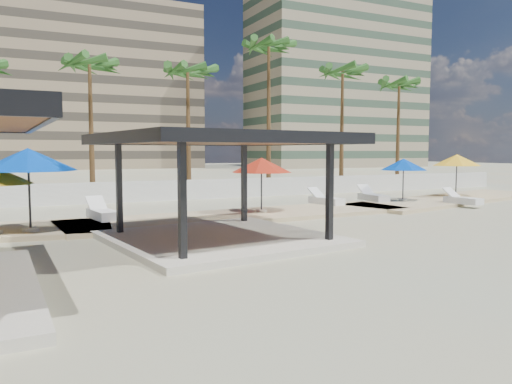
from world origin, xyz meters
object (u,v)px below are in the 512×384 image
Objects in this scene: pavilion_central at (220,178)px; lounger_c at (462,200)px; umbrella_c at (261,165)px; lounger_d at (373,197)px; lounger_b at (326,200)px; lounger_a at (102,214)px.

lounger_c is (15.27, 3.83, -1.71)m from pavilion_central.
umbrella_c is 8.41m from lounger_d.
lounger_c is at bearing 6.53° from pavilion_central.
umbrella_c reaches higher than lounger_c.
lounger_d is at bearing 23.17° from pavilion_central.
lounger_b is 0.98× the size of lounger_d.
pavilion_central is at bearing 126.42° from lounger_d.
lounger_a is at bearing 107.12° from pavilion_central.
lounger_d is at bearing 13.93° from umbrella_c.
lounger_d reaches higher than lounger_c.
pavilion_central is 15.84m from lounger_c.
lounger_a is 14.86m from lounger_d.
lounger_a is (-6.87, 0.84, -1.91)m from umbrella_c.
lounger_b is at bearing 61.24° from lounger_c.
pavilion_central is 14.12m from lounger_d.
lounger_b is at bearing 19.82° from umbrella_c.
lounger_d is (3.36, 0.32, 0.01)m from lounger_b.
lounger_c is (6.58, -3.01, -0.00)m from lounger_b.
lounger_a reaches higher than lounger_d.
lounger_a is at bearing 100.06° from lounger_d.
pavilion_central reaches higher than lounger_b.
lounger_c is at bearing -130.26° from lounger_d.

